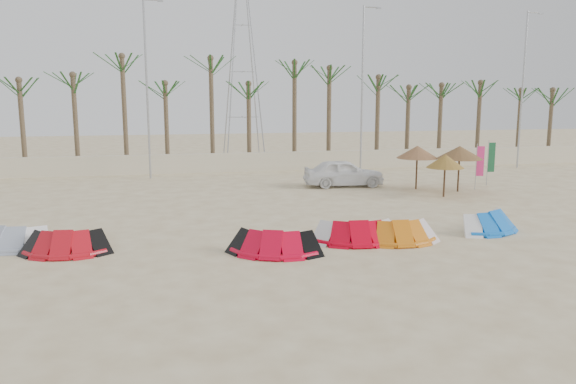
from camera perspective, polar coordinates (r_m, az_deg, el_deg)
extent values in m
plane|color=beige|center=(17.76, 4.00, -7.41)|extent=(120.00, 120.00, 0.00)
cube|color=beige|center=(38.87, -4.84, 3.03)|extent=(60.00, 0.30, 1.30)
cylinder|color=brown|center=(40.94, -25.13, 6.14)|extent=(0.32, 0.32, 6.50)
ellipsoid|color=#194719|center=(40.91, -25.47, 10.68)|extent=(4.00, 4.00, 2.40)
cylinder|color=brown|center=(39.86, -10.91, 6.81)|extent=(0.32, 0.32, 6.50)
ellipsoid|color=#194719|center=(39.83, -11.07, 11.48)|extent=(4.00, 4.00, 2.40)
cylinder|color=brown|center=(41.26, 3.21, 7.07)|extent=(0.32, 0.32, 6.50)
ellipsoid|color=#194719|center=(41.23, 3.26, 11.59)|extent=(4.00, 4.00, 2.40)
cylinder|color=brown|center=(44.90, 15.73, 6.95)|extent=(0.32, 0.32, 6.50)
ellipsoid|color=#194719|center=(44.87, 15.93, 11.10)|extent=(4.00, 4.00, 2.40)
cylinder|color=brown|center=(49.09, 24.10, 6.69)|extent=(0.32, 0.32, 6.50)
ellipsoid|color=#194719|center=(49.07, 24.38, 10.47)|extent=(4.00, 4.00, 2.40)
cylinder|color=#A5A8AD|center=(36.33, -14.13, 9.96)|extent=(0.14, 0.14, 11.00)
cylinder|color=#A5A8AD|center=(36.75, -13.68, 18.44)|extent=(1.00, 0.08, 0.08)
cube|color=#A5A8AD|center=(36.73, -12.86, 18.39)|extent=(0.35, 0.14, 0.10)
cylinder|color=#A5A8AD|center=(38.45, 7.54, 10.15)|extent=(0.14, 0.14, 11.00)
cylinder|color=#A5A8AD|center=(39.02, 8.46, 18.09)|extent=(1.00, 0.08, 0.08)
cube|color=#A5A8AD|center=(39.19, 9.18, 17.96)|extent=(0.35, 0.14, 0.10)
cylinder|color=#A5A8AD|center=(43.89, 22.71, 9.44)|extent=(0.14, 0.14, 11.00)
cylinder|color=#A5A8AD|center=(44.53, 23.74, 16.35)|extent=(1.00, 0.08, 0.08)
cube|color=#A5A8AD|center=(44.81, 24.28, 16.21)|extent=(0.35, 0.14, 0.10)
cylinder|color=#919BAE|center=(22.00, -27.00, -4.82)|extent=(3.03, 1.58, 0.20)
cube|color=white|center=(21.72, -23.22, -4.31)|extent=(1.01, 1.25, 0.40)
cylinder|color=#B80E19|center=(20.18, -21.67, -5.68)|extent=(2.57, 0.46, 0.20)
cube|color=black|center=(20.48, -24.84, -5.25)|extent=(0.71, 1.16, 0.40)
cube|color=black|center=(20.07, -18.40, -5.13)|extent=(0.71, 1.16, 0.40)
cylinder|color=red|center=(18.82, -1.44, -6.07)|extent=(2.70, 1.19, 0.20)
cube|color=black|center=(18.70, -5.34, -5.74)|extent=(0.95, 1.24, 0.40)
cube|color=black|center=(19.13, 2.24, -5.34)|extent=(0.95, 1.24, 0.40)
cylinder|color=red|center=(20.38, 7.06, -4.89)|extent=(2.89, 0.52, 0.20)
cube|color=silver|center=(20.07, 3.45, -4.63)|extent=(0.72, 1.16, 0.40)
cube|color=silver|center=(20.88, 10.36, -4.20)|extent=(0.72, 1.16, 0.40)
cylinder|color=orange|center=(20.61, 11.20, -4.85)|extent=(2.59, 0.33, 0.20)
cube|color=silver|center=(20.24, 8.06, -4.58)|extent=(0.65, 1.13, 0.40)
cube|color=silver|center=(21.13, 14.01, -4.17)|extent=(0.65, 1.13, 0.40)
cylinder|color=blue|center=(23.20, 19.93, -3.60)|extent=(2.41, 1.29, 0.20)
cube|color=white|center=(22.67, 17.32, -3.37)|extent=(1.01, 1.25, 0.40)
cube|color=white|center=(23.87, 22.21, -3.01)|extent=(1.01, 1.25, 0.40)
cylinder|color=#4C331E|center=(32.28, 12.94, 2.35)|extent=(0.10, 0.10, 2.35)
cone|color=#94623D|center=(32.18, 13.00, 3.99)|extent=(2.33, 2.33, 0.70)
cylinder|color=#4C331E|center=(30.20, 15.61, 1.51)|extent=(0.10, 0.10, 2.12)
cone|color=olive|center=(30.10, 15.68, 3.04)|extent=(1.95, 1.95, 0.70)
cylinder|color=#4C331E|center=(32.06, 16.95, 2.17)|extent=(0.10, 0.10, 2.41)
cone|color=brown|center=(31.95, 17.04, 3.87)|extent=(2.49, 2.49, 0.70)
cylinder|color=#A5A8AD|center=(33.08, 18.56, 2.46)|extent=(0.04, 0.04, 2.57)
cube|color=#FF328B|center=(33.15, 18.92, 2.99)|extent=(0.41, 0.11, 1.67)
cylinder|color=#A5A8AD|center=(34.82, 19.62, 2.82)|extent=(0.04, 0.04, 2.66)
cube|color=#1A5B34|center=(34.90, 19.96, 3.34)|extent=(0.42, 0.05, 1.73)
imported|color=white|center=(32.66, 5.68, 1.95)|extent=(4.72, 2.15, 1.57)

